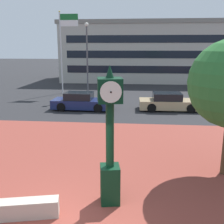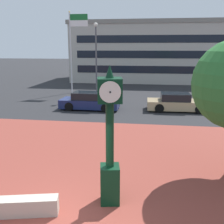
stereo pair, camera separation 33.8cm
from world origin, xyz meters
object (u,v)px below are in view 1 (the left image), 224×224
car_street_near (81,102)px  car_street_distant (169,102)px  street_clock (110,141)px  flagpole_primary (63,44)px  street_lamp_post (87,53)px  civic_building (147,52)px

car_street_near → car_street_distant: size_ratio=0.98×
street_clock → car_street_near: (-3.36, 12.11, -1.38)m
street_clock → flagpole_primary: bearing=98.3°
car_street_distant → street_lamp_post: bearing=-124.4°
street_clock → car_street_distant: 12.98m
street_clock → flagpole_primary: size_ratio=0.52×
street_clock → car_street_near: size_ratio=0.93×
flagpole_primary → street_lamp_post: bearing=-36.7°
civic_building → car_street_near: bearing=-105.7°
car_street_distant → civic_building: size_ratio=0.19×
car_street_distant → civic_building: bearing=-178.1°
street_clock → street_lamp_post: bearing=92.1°
street_lamp_post → flagpole_primary: bearing=143.3°
street_lamp_post → street_clock: bearing=-77.5°
civic_building → flagpole_primary: bearing=-124.4°
car_street_distant → civic_building: civic_building is taller
street_clock → car_street_distant: bearing=65.6°
car_street_near → car_street_distant: 6.51m
car_street_near → street_lamp_post: street_lamp_post is taller
flagpole_primary → civic_building: size_ratio=0.34×
car_street_near → civic_building: 20.49m
street_clock → car_street_distant: (3.14, 12.52, -1.38)m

